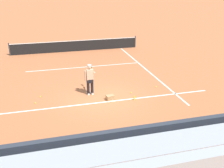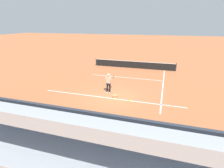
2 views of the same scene
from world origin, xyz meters
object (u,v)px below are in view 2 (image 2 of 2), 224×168
Objects in this scene: tennis_ball_by_box at (77,90)px; tennis_ball_near_player at (120,85)px; tennis_ball_stray_back at (132,97)px; tennis_net at (134,65)px; tennis_player at (109,83)px; tennis_ball_on_baseline at (83,88)px; water_bottle at (129,100)px; ball_box_cardboard at (115,96)px; tennis_ball_far_left at (154,97)px.

tennis_ball_near_player is at bearing 37.24° from tennis_ball_by_box.
tennis_ball_stray_back is 10.06m from tennis_net.
tennis_player reaches higher than tennis_ball_on_baseline.
tennis_ball_on_baseline is 0.01× the size of tennis_net.
water_bottle is (2.10, -1.32, -0.78)m from tennis_player.
tennis_ball_stray_back is (1.35, 0.53, -0.10)m from ball_box_cardboard.
tennis_ball_on_baseline is (-3.17, -1.84, 0.00)m from tennis_ball_near_player.
tennis_player is at bearing 147.78° from water_bottle.
tennis_ball_by_box is 5.11m from water_bottle.
tennis_player reaches higher than tennis_ball_by_box.
tennis_ball_near_player is 1.00× the size of tennis_ball_on_baseline.
tennis_player is 2.36m from tennis_ball_near_player.
water_bottle reaches higher than tennis_ball_stray_back.
tennis_ball_far_left is 0.01× the size of tennis_net.
tennis_player reaches higher than water_bottle.
tennis_ball_by_box is 1.00× the size of tennis_ball_on_baseline.
tennis_ball_by_box is 10.47m from tennis_net.
tennis_ball_near_player is 3.67m from tennis_ball_on_baseline.
tennis_player is 2.84m from tennis_ball_on_baseline.
tennis_ball_by_box is at bearing 180.00° from tennis_ball_stray_back.
tennis_ball_far_left is 1.00× the size of tennis_ball_by_box.
ball_box_cardboard is 3.85m from tennis_ball_by_box.
tennis_ball_near_player is 3.83m from water_bottle.
tennis_net reaches higher than water_bottle.
tennis_ball_on_baseline is (0.25, 0.76, 0.00)m from tennis_ball_by_box.
tennis_ball_far_left is 0.30× the size of water_bottle.
tennis_net is (0.47, 9.44, -0.40)m from tennis_player.
tennis_player is 25.98× the size of tennis_ball_stray_back.
tennis_ball_stray_back is 4.98m from tennis_ball_on_baseline.
tennis_ball_by_box is at bearing -107.99° from tennis_ball_on_baseline.
tennis_net is at bearing 98.64° from water_bottle.
tennis_player is 3.09m from tennis_ball_by_box.
ball_box_cardboard is 1.82× the size of water_bottle.
tennis_player is at bearing 131.54° from ball_box_cardboard.
water_bottle reaches higher than tennis_ball_near_player.
tennis_ball_by_box is at bearing -108.98° from tennis_net.
ball_box_cardboard is 6.06× the size of tennis_ball_near_player.
tennis_player is at bearing -102.67° from tennis_ball_near_player.
tennis_ball_stray_back is 5.16m from tennis_ball_by_box.
tennis_ball_by_box is at bearing -171.23° from tennis_player.
water_bottle is at bearing -98.16° from tennis_ball_stray_back.
tennis_net is (-1.76, 9.89, 0.46)m from tennis_ball_stray_back.
ball_box_cardboard reaches higher than tennis_ball_near_player.
water_bottle is 10.90m from tennis_net.
tennis_ball_on_baseline is (-2.69, 0.31, -0.86)m from tennis_player.
tennis_player is 7.80× the size of water_bottle.
tennis_net is (3.16, 9.13, 0.46)m from tennis_ball_on_baseline.
tennis_player is at bearing -6.50° from tennis_ball_on_baseline.
water_bottle is (1.62, -3.47, 0.08)m from tennis_ball_near_player.
tennis_ball_stray_back is (2.23, -0.45, -0.86)m from tennis_player.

